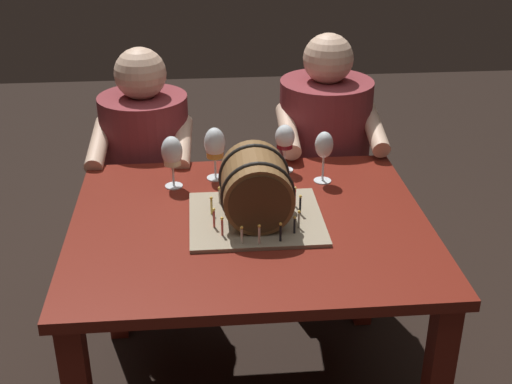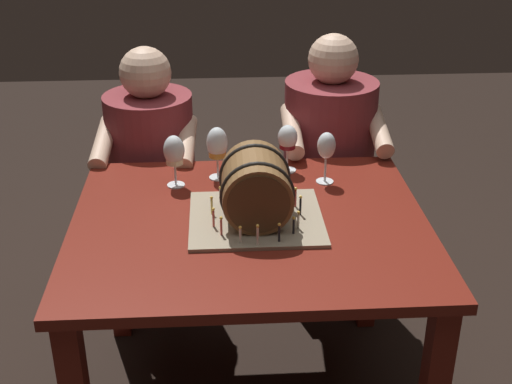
# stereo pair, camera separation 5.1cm
# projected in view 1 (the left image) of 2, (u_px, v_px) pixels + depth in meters

# --- Properties ---
(dining_table) EXTENTS (1.14, 0.97, 0.74)m
(dining_table) POSITION_uv_depth(u_px,v_px,m) (250.00, 252.00, 2.23)
(dining_table) COLOR maroon
(dining_table) RESTS_ON ground
(barrel_cake) EXTENTS (0.42, 0.38, 0.23)m
(barrel_cake) POSITION_uv_depth(u_px,v_px,m) (256.00, 191.00, 2.14)
(barrel_cake) COLOR gray
(barrel_cake) RESTS_ON dining_table
(wine_glass_red) EXTENTS (0.07, 0.07, 0.18)m
(wine_glass_red) POSITION_uv_depth(u_px,v_px,m) (285.00, 139.00, 2.47)
(wine_glass_red) COLOR white
(wine_glass_red) RESTS_ON dining_table
(wine_glass_amber) EXTENTS (0.07, 0.07, 0.19)m
(wine_glass_amber) POSITION_uv_depth(u_px,v_px,m) (215.00, 146.00, 2.41)
(wine_glass_amber) COLOR white
(wine_glass_amber) RESTS_ON dining_table
(wine_glass_empty) EXTENTS (0.06, 0.06, 0.19)m
(wine_glass_empty) POSITION_uv_depth(u_px,v_px,m) (324.00, 146.00, 2.38)
(wine_glass_empty) COLOR white
(wine_glass_empty) RESTS_ON dining_table
(wine_glass_white) EXTENTS (0.07, 0.07, 0.19)m
(wine_glass_white) POSITION_uv_depth(u_px,v_px,m) (172.00, 154.00, 2.35)
(wine_glass_white) COLOR white
(wine_glass_white) RESTS_ON dining_table
(person_seated_left) EXTENTS (0.41, 0.49, 1.13)m
(person_seated_left) POSITION_uv_depth(u_px,v_px,m) (149.00, 188.00, 2.87)
(person_seated_left) COLOR #4C1B1E
(person_seated_left) RESTS_ON ground
(person_seated_right) EXTENTS (0.41, 0.48, 1.16)m
(person_seated_right) POSITION_uv_depth(u_px,v_px,m) (323.00, 175.00, 2.92)
(person_seated_right) COLOR #4C1B1E
(person_seated_right) RESTS_ON ground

